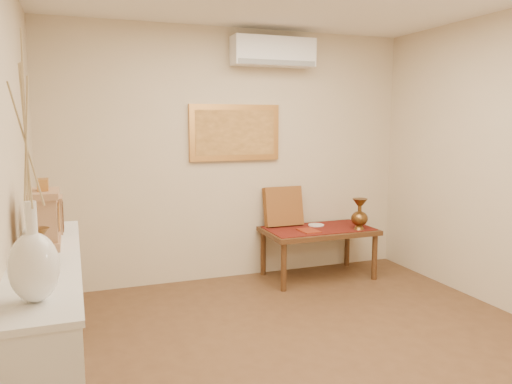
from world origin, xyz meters
name	(u,v)px	position (x,y,z in m)	size (l,w,h in m)	color
floor	(332,367)	(0.00, 0.00, 0.00)	(4.50, 4.50, 0.00)	brown
wall_back	(234,156)	(0.00, 2.25, 1.35)	(4.00, 0.02, 2.70)	beige
wall_left	(5,193)	(-2.00, 0.00, 1.35)	(0.02, 4.50, 2.70)	beige
white_vase	(28,174)	(-1.83, -0.73, 1.51)	(0.20, 0.20, 1.07)	white
candlestick	(43,261)	(-1.81, -0.44, 1.08)	(0.09, 0.09, 0.20)	silver
brass_urn_small	(40,241)	(-1.83, -0.13, 1.10)	(0.11, 0.11, 0.24)	brown
table_cloth	(318,228)	(0.85, 1.88, 0.55)	(1.14, 0.59, 0.01)	#611710
brass_urn_tall	(360,211)	(1.24, 1.67, 0.76)	(0.18, 0.18, 0.41)	brown
plate	(316,225)	(0.88, 2.00, 0.56)	(0.18, 0.18, 0.01)	white
menu	(309,231)	(0.68, 1.77, 0.56)	(0.18, 0.25, 0.01)	maroon
cushion	(283,206)	(0.53, 2.13, 0.78)	(0.44, 0.10, 0.44)	maroon
display_ledge	(50,341)	(-1.82, 0.00, 0.49)	(0.37, 2.02, 0.98)	silver
mantel_clock	(45,218)	(-1.82, 0.25, 1.15)	(0.17, 0.36, 0.41)	#AA7D57
wooden_chest	(51,215)	(-1.81, 0.64, 1.10)	(0.16, 0.21, 0.24)	#AA7D57
low_table	(318,234)	(0.85, 1.88, 0.48)	(1.20, 0.70, 0.55)	#4C2C16
painting	(235,133)	(0.00, 2.22, 1.60)	(1.00, 0.06, 0.60)	#B57A3A
ac_unit	(273,52)	(0.40, 2.12, 2.45)	(0.90, 0.25, 0.30)	white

